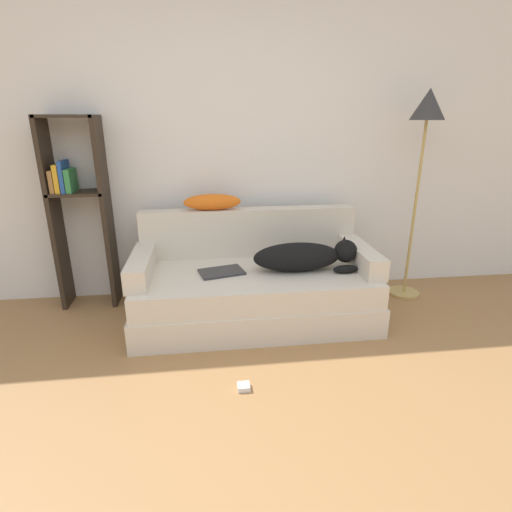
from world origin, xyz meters
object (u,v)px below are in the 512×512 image
object	(u,v)px
laptop	(222,272)
bookshelf	(78,203)
couch	(254,295)
throw_pillow	(212,202)
floor_lamp	(426,128)
power_adapter	(244,387)
dog	(305,256)

from	to	relation	value
laptop	bookshelf	distance (m)	1.30
couch	bookshelf	bearing A→B (deg)	161.55
laptop	throw_pillow	bearing A→B (deg)	82.29
couch	floor_lamp	distance (m)	1.90
power_adapter	dog	bearing A→B (deg)	56.08
laptop	floor_lamp	xyz separation A→B (m)	(1.67, 0.31, 1.03)
dog	throw_pillow	bearing A→B (deg)	147.92
throw_pillow	bookshelf	bearing A→B (deg)	175.92
dog	bookshelf	distance (m)	1.86
couch	power_adapter	bearing A→B (deg)	-101.18
throw_pillow	floor_lamp	size ratio (longest dim) A/B	0.27
laptop	floor_lamp	world-z (taller)	floor_lamp
dog	throw_pillow	size ratio (longest dim) A/B	1.73
throw_pillow	floor_lamp	bearing A→B (deg)	-3.26
bookshelf	couch	bearing A→B (deg)	-18.45
dog	throw_pillow	distance (m)	0.88
couch	floor_lamp	world-z (taller)	floor_lamp
laptop	floor_lamp	distance (m)	1.98
dog	floor_lamp	bearing A→B (deg)	17.93
throw_pillow	laptop	bearing A→B (deg)	-83.69
dog	laptop	xyz separation A→B (m)	(-0.64, 0.02, -0.11)
bookshelf	laptop	bearing A→B (deg)	-23.39
laptop	throw_pillow	distance (m)	0.61
couch	laptop	xyz separation A→B (m)	(-0.25, -0.03, 0.22)
dog	throw_pillow	world-z (taller)	throw_pillow
power_adapter	couch	bearing A→B (deg)	78.82
laptop	bookshelf	size ratio (longest dim) A/B	0.24
power_adapter	throw_pillow	bearing A→B (deg)	95.67
floor_lamp	laptop	bearing A→B (deg)	-169.50
dog	laptop	world-z (taller)	dog
throw_pillow	power_adapter	distance (m)	1.53
floor_lamp	power_adapter	distance (m)	2.43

